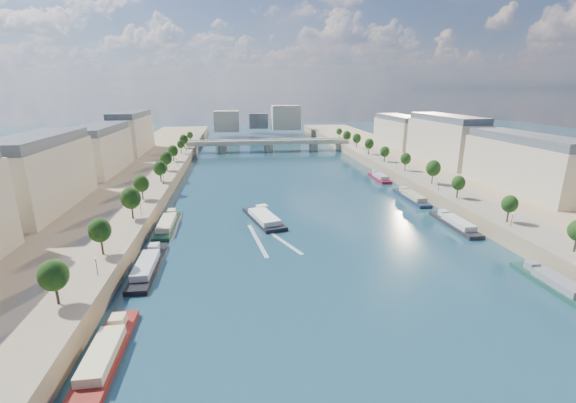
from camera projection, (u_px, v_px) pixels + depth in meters
name	position (u px, v px, depth m)	size (l,w,h in m)	color
ground	(295.00, 198.00, 154.64)	(700.00, 700.00, 0.00)	#0C2C38
quay_left	(106.00, 199.00, 144.52)	(44.00, 520.00, 5.00)	#9E8460
quay_right	(463.00, 186.00, 163.36)	(44.00, 520.00, 5.00)	#9E8460
pave_left	(147.00, 191.00, 145.76)	(14.00, 520.00, 0.10)	gray
pave_right	(430.00, 181.00, 160.67)	(14.00, 520.00, 0.10)	gray
trees_left	(152.00, 176.00, 146.38)	(4.80, 268.80, 8.26)	#382B1E
trees_right	(416.00, 164.00, 168.38)	(4.80, 268.80, 8.26)	#382B1E
lamps_left	(153.00, 190.00, 136.07)	(0.36, 200.36, 4.28)	black
lamps_right	(415.00, 173.00, 164.06)	(0.36, 200.36, 4.28)	black
buildings_left	(76.00, 157.00, 150.27)	(16.00, 226.00, 23.20)	#BCAE91
buildings_right	(478.00, 149.00, 172.51)	(16.00, 226.00, 23.20)	#BCAE91
skyline	(263.00, 119.00, 359.49)	(79.00, 42.00, 22.00)	#BCAE91
bridge	(269.00, 144.00, 267.91)	(112.00, 12.00, 8.15)	#C1B79E
tour_barge	(264.00, 218.00, 128.18)	(13.41, 26.04, 3.59)	black
wake	(268.00, 239.00, 112.59)	(14.25, 25.91, 0.04)	silver
moored_barges_left	(132.00, 299.00, 79.12)	(5.00, 124.90, 3.60)	#192437
moored_barges_right	(463.00, 229.00, 118.36)	(5.00, 165.74, 3.60)	black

